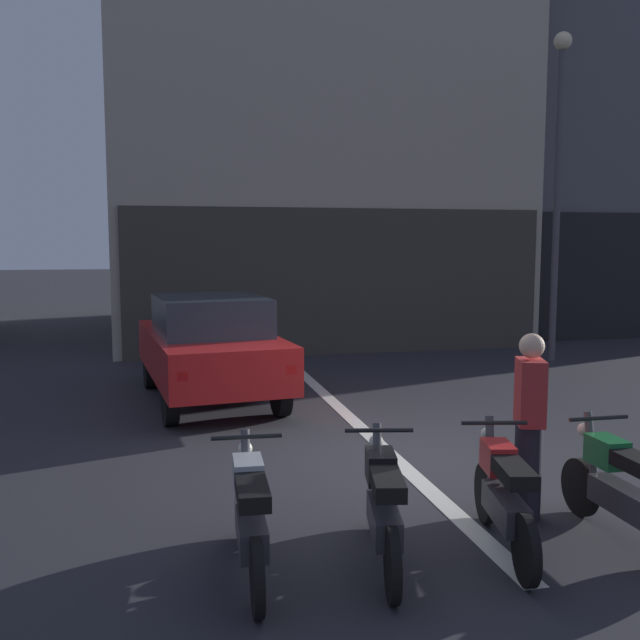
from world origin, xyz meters
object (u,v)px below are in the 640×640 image
street_lamp (558,164)px  motorcycle_black_row_left_mid (383,505)px  person_by_motorcycles (529,425)px  car_red_crossing_near (209,345)px  motorcycle_silver_row_leftmost (250,515)px  motorcycle_red_row_centre (504,494)px  motorcycle_green_row_right_mid (620,487)px

street_lamp → motorcycle_black_row_left_mid: street_lamp is taller
street_lamp → person_by_motorcycles: street_lamp is taller
car_red_crossing_near → person_by_motorcycles: 5.84m
street_lamp → motorcycle_silver_row_leftmost: bearing=-132.4°
car_red_crossing_near → motorcycle_red_row_centre: bearing=-71.9°
motorcycle_red_row_centre → person_by_motorcycles: size_ratio=0.99×
motorcycle_silver_row_leftmost → street_lamp: bearing=47.6°
motorcycle_red_row_centre → car_red_crossing_near: bearing=108.1°
motorcycle_black_row_left_mid → car_red_crossing_near: bearing=98.8°
motorcycle_silver_row_leftmost → motorcycle_green_row_right_mid: bearing=-1.8°
motorcycle_black_row_left_mid → person_by_motorcycles: size_ratio=0.99×
motorcycle_silver_row_leftmost → person_by_motorcycles: 2.62m
motorcycle_silver_row_leftmost → motorcycle_black_row_left_mid: bearing=-2.3°
motorcycle_black_row_left_mid → motorcycle_green_row_right_mid: (2.02, -0.06, 0.00)m
motorcycle_silver_row_leftmost → motorcycle_black_row_left_mid: (1.02, -0.04, 0.00)m
car_red_crossing_near → motorcycle_silver_row_leftmost: bearing=-91.1°
street_lamp → motorcycle_silver_row_leftmost: (-7.34, -8.03, -3.59)m
car_red_crossing_near → motorcycle_black_row_left_mid: (0.90, -5.85, -0.43)m
motorcycle_silver_row_leftmost → person_by_motorcycles: (2.54, 0.50, 0.40)m
motorcycle_green_row_right_mid → person_by_motorcycles: size_ratio=1.00×
motorcycle_green_row_right_mid → person_by_motorcycles: 0.87m
motorcycle_black_row_left_mid → motorcycle_red_row_centre: bearing=0.5°
motorcycle_silver_row_leftmost → motorcycle_red_row_centre: (2.03, -0.03, 0.00)m
car_red_crossing_near → motorcycle_black_row_left_mid: 5.94m
car_red_crossing_near → motorcycle_green_row_right_mid: 6.61m
motorcycle_red_row_centre → motorcycle_silver_row_leftmost: bearing=179.1°
car_red_crossing_near → street_lamp: 8.19m
motorcycle_silver_row_leftmost → person_by_motorcycles: person_by_motorcycles is taller
motorcycle_red_row_centre → person_by_motorcycles: 0.84m
car_red_crossing_near → motorcycle_red_row_centre: size_ratio=2.59×
car_red_crossing_near → motorcycle_red_row_centre: 6.17m
motorcycle_green_row_right_mid → motorcycle_black_row_left_mid: bearing=178.4°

